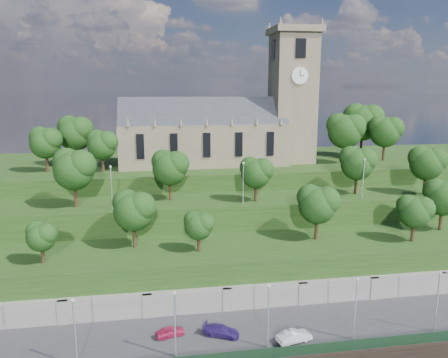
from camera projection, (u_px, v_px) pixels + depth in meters
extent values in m
cube|color=#2D2D30|center=(276.00, 337.00, 51.63)|extent=(160.00, 12.00, 2.00)
cube|color=black|center=(291.00, 351.00, 46.08)|extent=(160.00, 0.10, 1.20)
cube|color=slate|center=(264.00, 301.00, 57.11)|extent=(160.00, 2.00, 5.00)
cube|color=slate|center=(63.00, 320.00, 52.44)|extent=(1.20, 0.60, 5.00)
cube|color=slate|center=(148.00, 313.00, 54.00)|extent=(1.20, 0.60, 5.00)
cube|color=slate|center=(227.00, 307.00, 55.56)|extent=(1.20, 0.60, 5.00)
cube|color=slate|center=(302.00, 301.00, 57.12)|extent=(1.20, 0.60, 5.00)
cube|color=slate|center=(374.00, 295.00, 58.68)|extent=(1.20, 0.60, 5.00)
cube|color=slate|center=(441.00, 290.00, 60.23)|extent=(1.20, 0.60, 5.00)
cube|color=#1C3712|center=(254.00, 271.00, 62.60)|extent=(160.00, 12.00, 8.00)
cube|color=#1C3712|center=(239.00, 233.00, 72.80)|extent=(160.00, 10.00, 12.00)
cube|color=#1C3712|center=(220.00, 195.00, 92.78)|extent=(160.00, 32.00, 15.00)
cube|color=brown|center=(203.00, 144.00, 85.91)|extent=(32.00, 12.00, 8.00)
cube|color=#272A30|center=(203.00, 123.00, 85.08)|extent=(32.00, 10.18, 10.18)
cone|color=brown|center=(128.00, 122.00, 76.91)|extent=(0.70, 0.70, 1.80)
cone|color=brown|center=(154.00, 122.00, 77.64)|extent=(0.70, 0.70, 1.80)
cone|color=brown|center=(181.00, 121.00, 78.37)|extent=(0.70, 0.70, 1.80)
cone|color=brown|center=(206.00, 121.00, 79.09)|extent=(0.70, 0.70, 1.80)
cone|color=brown|center=(232.00, 121.00, 79.82)|extent=(0.70, 0.70, 1.80)
cone|color=brown|center=(257.00, 120.00, 80.55)|extent=(0.70, 0.70, 1.80)
cone|color=brown|center=(281.00, 120.00, 81.28)|extent=(0.70, 0.70, 1.80)
cube|color=black|center=(140.00, 146.00, 78.06)|extent=(1.40, 0.25, 4.50)
cube|color=black|center=(174.00, 146.00, 79.00)|extent=(1.40, 0.25, 4.50)
cube|color=black|center=(207.00, 145.00, 79.93)|extent=(1.40, 0.25, 4.50)
cube|color=black|center=(239.00, 144.00, 80.86)|extent=(1.40, 0.25, 4.50)
cube|color=black|center=(270.00, 144.00, 81.80)|extent=(1.40, 0.25, 4.50)
cube|color=brown|center=(292.00, 99.00, 86.95)|extent=(8.00, 8.00, 25.00)
cube|color=brown|center=(294.00, 31.00, 84.23)|extent=(9.20, 9.20, 1.20)
cone|color=brown|center=(281.00, 20.00, 79.50)|extent=(0.80, 0.80, 1.60)
cone|color=brown|center=(269.00, 26.00, 87.22)|extent=(0.80, 0.80, 1.60)
cone|color=brown|center=(322.00, 22.00, 80.74)|extent=(0.80, 0.80, 1.60)
cone|color=brown|center=(307.00, 27.00, 88.47)|extent=(0.80, 0.80, 1.60)
cube|color=black|center=(301.00, 48.00, 81.04)|extent=(2.00, 0.25, 3.50)
cube|color=black|center=(288.00, 52.00, 88.92)|extent=(2.00, 0.25, 3.50)
cube|color=black|center=(274.00, 50.00, 84.34)|extent=(0.25, 2.00, 3.50)
cube|color=black|center=(314.00, 50.00, 85.61)|extent=(0.25, 2.00, 3.50)
cylinder|color=white|center=(300.00, 76.00, 82.04)|extent=(3.20, 0.30, 3.20)
cylinder|color=white|center=(313.00, 76.00, 86.66)|extent=(0.30, 3.20, 3.20)
cube|color=black|center=(300.00, 73.00, 81.76)|extent=(0.12, 0.05, 1.10)
cube|color=black|center=(302.00, 76.00, 81.92)|extent=(0.80, 0.05, 0.12)
cylinder|color=black|center=(43.00, 254.00, 55.24)|extent=(0.46, 0.46, 2.35)
sphere|color=black|center=(41.00, 237.00, 54.77)|extent=(3.66, 3.66, 3.66)
sphere|color=black|center=(46.00, 234.00, 54.41)|extent=(2.75, 2.75, 2.75)
sphere|color=black|center=(36.00, 231.00, 54.96)|extent=(2.56, 2.56, 2.56)
cylinder|color=black|center=(134.00, 235.00, 60.74)|extent=(0.52, 0.52, 3.51)
sphere|color=black|center=(133.00, 211.00, 60.04)|extent=(5.46, 5.46, 5.46)
sphere|color=black|center=(141.00, 206.00, 59.51)|extent=(4.10, 4.10, 4.10)
sphere|color=black|center=(126.00, 203.00, 60.32)|extent=(3.82, 3.82, 3.82)
cylinder|color=black|center=(199.00, 243.00, 59.31)|extent=(0.47, 0.47, 2.41)
sphere|color=black|center=(199.00, 226.00, 58.83)|extent=(3.75, 3.75, 3.75)
sphere|color=black|center=(204.00, 223.00, 58.46)|extent=(2.81, 2.81, 2.81)
sphere|color=black|center=(193.00, 220.00, 59.02)|extent=(2.63, 2.63, 2.63)
cylinder|color=black|center=(316.00, 228.00, 63.85)|extent=(0.52, 0.52, 3.51)
sphere|color=black|center=(317.00, 205.00, 63.15)|extent=(5.46, 5.46, 5.46)
sphere|color=black|center=(326.00, 201.00, 62.62)|extent=(4.10, 4.10, 4.10)
sphere|color=black|center=(310.00, 197.00, 63.43)|extent=(3.82, 3.82, 3.82)
cylinder|color=black|center=(413.00, 231.00, 63.12)|extent=(0.49, 0.49, 2.95)
sphere|color=black|center=(414.00, 212.00, 62.53)|extent=(4.58, 4.58, 4.58)
sphere|color=black|center=(423.00, 208.00, 62.09)|extent=(3.44, 3.44, 3.44)
sphere|color=black|center=(408.00, 205.00, 62.77)|extent=(3.21, 3.21, 3.21)
cylinder|color=black|center=(441.00, 219.00, 68.06)|extent=(0.51, 0.51, 3.47)
sphere|color=black|center=(443.00, 198.00, 67.36)|extent=(5.40, 5.40, 5.40)
sphere|color=black|center=(435.00, 191.00, 67.64)|extent=(3.78, 3.78, 3.78)
cylinder|color=black|center=(76.00, 195.00, 66.21)|extent=(0.53, 0.53, 3.88)
sphere|color=black|center=(74.00, 170.00, 65.43)|extent=(6.03, 6.03, 6.03)
sphere|color=black|center=(81.00, 165.00, 64.85)|extent=(4.53, 4.53, 4.53)
sphere|color=black|center=(67.00, 162.00, 65.75)|extent=(4.22, 4.22, 4.22)
cylinder|color=black|center=(170.00, 189.00, 70.42)|extent=(0.52, 0.52, 3.53)
sphere|color=black|center=(170.00, 169.00, 69.71)|extent=(5.48, 5.48, 5.48)
sphere|color=black|center=(177.00, 164.00, 69.18)|extent=(4.11, 4.11, 4.11)
sphere|color=black|center=(163.00, 161.00, 69.99)|extent=(3.84, 3.84, 3.84)
cylinder|color=black|center=(256.00, 192.00, 69.66)|extent=(0.50, 0.50, 3.08)
sphere|color=black|center=(256.00, 174.00, 69.04)|extent=(4.79, 4.79, 4.79)
sphere|color=black|center=(263.00, 169.00, 68.58)|extent=(3.59, 3.59, 3.59)
sphere|color=black|center=(250.00, 167.00, 69.29)|extent=(3.35, 3.35, 3.35)
cylinder|color=black|center=(356.00, 184.00, 74.35)|extent=(0.52, 0.52, 3.52)
sphere|color=black|center=(357.00, 164.00, 73.64)|extent=(5.48, 5.48, 5.48)
sphere|color=black|center=(365.00, 160.00, 73.12)|extent=(4.11, 4.11, 4.11)
sphere|color=black|center=(350.00, 157.00, 73.93)|extent=(3.84, 3.84, 3.84)
cylinder|color=black|center=(425.00, 184.00, 74.21)|extent=(0.52, 0.52, 3.54)
sphere|color=black|center=(427.00, 164.00, 73.50)|extent=(5.50, 5.50, 5.50)
sphere|color=black|center=(435.00, 160.00, 72.97)|extent=(4.12, 4.12, 4.12)
sphere|color=black|center=(420.00, 157.00, 73.79)|extent=(3.85, 3.85, 3.85)
cylinder|color=black|center=(47.00, 162.00, 78.06)|extent=(0.52, 0.52, 3.49)
sphere|color=black|center=(45.00, 143.00, 77.36)|extent=(5.43, 5.43, 5.43)
sphere|color=black|center=(51.00, 139.00, 76.84)|extent=(4.07, 4.07, 4.07)
sphere|color=black|center=(40.00, 137.00, 77.64)|extent=(3.80, 3.80, 3.80)
cylinder|color=black|center=(76.00, 155.00, 84.43)|extent=(0.54, 0.54, 4.14)
sphere|color=black|center=(75.00, 134.00, 83.60)|extent=(6.44, 6.44, 6.44)
sphere|color=black|center=(81.00, 129.00, 82.98)|extent=(4.83, 4.83, 4.83)
sphere|color=black|center=(69.00, 127.00, 83.93)|extent=(4.51, 4.51, 4.51)
cylinder|color=black|center=(103.00, 163.00, 77.69)|extent=(0.51, 0.51, 3.26)
sphere|color=black|center=(102.00, 146.00, 77.04)|extent=(5.08, 5.08, 5.08)
sphere|color=black|center=(107.00, 142.00, 76.55)|extent=(3.81, 3.81, 3.81)
sphere|color=black|center=(97.00, 140.00, 77.30)|extent=(3.55, 3.55, 3.55)
cylinder|color=black|center=(344.00, 153.00, 86.75)|extent=(0.55, 0.55, 4.28)
sphere|color=black|center=(345.00, 132.00, 85.89)|extent=(6.66, 6.66, 6.66)
sphere|color=black|center=(353.00, 127.00, 85.24)|extent=(5.00, 5.00, 5.00)
sphere|color=black|center=(338.00, 125.00, 86.23)|extent=(4.67, 4.67, 4.67)
cylinder|color=black|center=(361.00, 145.00, 95.59)|extent=(0.58, 0.58, 4.94)
sphere|color=black|center=(363.00, 123.00, 94.60)|extent=(7.68, 7.68, 7.68)
sphere|color=black|center=(371.00, 118.00, 93.86)|extent=(5.76, 5.76, 5.76)
sphere|color=black|center=(355.00, 116.00, 95.00)|extent=(5.38, 5.38, 5.38)
cylinder|color=black|center=(384.00, 151.00, 90.21)|extent=(0.54, 0.54, 3.96)
sphere|color=black|center=(385.00, 132.00, 89.42)|extent=(6.16, 6.16, 6.16)
sphere|color=black|center=(393.00, 128.00, 88.83)|extent=(4.62, 4.62, 4.62)
sphere|color=black|center=(379.00, 126.00, 89.74)|extent=(4.31, 4.31, 4.31)
cylinder|color=#B2B2B7|center=(75.00, 334.00, 43.87)|extent=(0.16, 0.16, 7.17)
sphere|color=silver|center=(73.00, 300.00, 43.10)|extent=(0.36, 0.36, 0.36)
cylinder|color=#B2B2B7|center=(175.00, 326.00, 45.43)|extent=(0.16, 0.16, 7.17)
sphere|color=silver|center=(174.00, 293.00, 44.66)|extent=(0.36, 0.36, 0.36)
cylinder|color=#B2B2B7|center=(268.00, 318.00, 46.99)|extent=(0.16, 0.16, 7.17)
sphere|color=silver|center=(269.00, 286.00, 46.22)|extent=(0.36, 0.36, 0.36)
cylinder|color=#B2B2B7|center=(355.00, 310.00, 48.54)|extent=(0.16, 0.16, 7.17)
sphere|color=silver|center=(357.00, 279.00, 47.77)|extent=(0.36, 0.36, 0.36)
cylinder|color=#B2B2B7|center=(437.00, 303.00, 50.10)|extent=(0.16, 0.16, 7.17)
sphere|color=silver|center=(440.00, 273.00, 49.33)|extent=(0.36, 0.36, 0.36)
cylinder|color=#B2B2B7|center=(112.00, 188.00, 64.89)|extent=(0.16, 0.16, 6.31)
sphere|color=silver|center=(110.00, 167.00, 64.21)|extent=(0.36, 0.36, 0.36)
cylinder|color=#B2B2B7|center=(243.00, 184.00, 68.01)|extent=(0.16, 0.16, 6.31)
sphere|color=silver|center=(243.00, 163.00, 67.33)|extent=(0.36, 0.36, 0.36)
cylinder|color=#B2B2B7|center=(363.00, 179.00, 71.12)|extent=(0.16, 0.16, 6.31)
sphere|color=silver|center=(365.00, 160.00, 70.45)|extent=(0.36, 0.36, 0.36)
imported|color=#A81C41|center=(170.00, 332.00, 49.84)|extent=(3.59, 2.17, 1.14)
imported|color=silver|center=(294.00, 336.00, 48.70)|extent=(4.30, 2.39, 1.34)
imported|color=navy|center=(221.00, 331.00, 49.93)|extent=(4.54, 3.31, 1.22)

